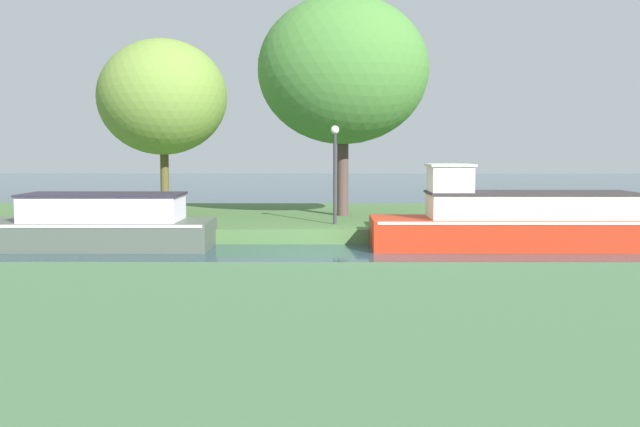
{
  "coord_description": "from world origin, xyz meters",
  "views": [
    {
      "loc": [
        -0.52,
        -18.89,
        2.59
      ],
      "look_at": [
        -0.65,
        1.2,
        0.9
      ],
      "focal_mm": 44.05,
      "sensor_mm": 36.0,
      "label": 1
    }
  ],
  "objects_px": {
    "slate_narrowboat": "(95,225)",
    "willow_tree_left": "(162,97)",
    "lamp_post": "(335,162)",
    "willow_tree_centre": "(343,70)",
    "red_barge": "(544,223)",
    "mooring_post_near": "(50,217)",
    "mooring_post_far": "(430,212)"
  },
  "relations": [
    {
      "from": "slate_narrowboat",
      "to": "willow_tree_left",
      "type": "relative_size",
      "value": 1.08
    },
    {
      "from": "willow_tree_centre",
      "to": "mooring_post_far",
      "type": "bearing_deg",
      "value": -57.58
    },
    {
      "from": "willow_tree_centre",
      "to": "mooring_post_far",
      "type": "distance_m",
      "value": 6.01
    },
    {
      "from": "willow_tree_centre",
      "to": "mooring_post_far",
      "type": "height_order",
      "value": "willow_tree_centre"
    },
    {
      "from": "willow_tree_centre",
      "to": "lamp_post",
      "type": "distance_m",
      "value": 3.87
    },
    {
      "from": "willow_tree_left",
      "to": "mooring_post_near",
      "type": "bearing_deg",
      "value": -116.37
    },
    {
      "from": "willow_tree_left",
      "to": "willow_tree_centre",
      "type": "bearing_deg",
      "value": -8.13
    },
    {
      "from": "willow_tree_left",
      "to": "lamp_post",
      "type": "relative_size",
      "value": 2.04
    },
    {
      "from": "red_barge",
      "to": "willow_tree_centre",
      "type": "height_order",
      "value": "willow_tree_centre"
    },
    {
      "from": "red_barge",
      "to": "mooring_post_near",
      "type": "xyz_separation_m",
      "value": [
        -13.18,
        1.3,
        0.02
      ]
    },
    {
      "from": "willow_tree_centre",
      "to": "lamp_post",
      "type": "xyz_separation_m",
      "value": [
        -0.29,
        -2.6,
        -2.85
      ]
    },
    {
      "from": "willow_tree_centre",
      "to": "red_barge",
      "type": "bearing_deg",
      "value": -44.34
    },
    {
      "from": "mooring_post_near",
      "to": "mooring_post_far",
      "type": "relative_size",
      "value": 0.64
    },
    {
      "from": "willow_tree_left",
      "to": "slate_narrowboat",
      "type": "bearing_deg",
      "value": -96.0
    },
    {
      "from": "red_barge",
      "to": "mooring_post_far",
      "type": "xyz_separation_m",
      "value": [
        -2.74,
        1.3,
        0.18
      ]
    },
    {
      "from": "slate_narrowboat",
      "to": "willow_tree_left",
      "type": "xyz_separation_m",
      "value": [
        0.61,
        5.78,
        3.64
      ]
    },
    {
      "from": "slate_narrowboat",
      "to": "mooring_post_near",
      "type": "relative_size",
      "value": 10.89
    },
    {
      "from": "red_barge",
      "to": "willow_tree_left",
      "type": "height_order",
      "value": "willow_tree_left"
    },
    {
      "from": "lamp_post",
      "to": "mooring_post_far",
      "type": "relative_size",
      "value": 3.17
    },
    {
      "from": "willow_tree_left",
      "to": "mooring_post_near",
      "type": "distance_m",
      "value": 6.13
    },
    {
      "from": "slate_narrowboat",
      "to": "lamp_post",
      "type": "bearing_deg",
      "value": 20.59
    },
    {
      "from": "lamp_post",
      "to": "slate_narrowboat",
      "type": "bearing_deg",
      "value": -159.41
    },
    {
      "from": "red_barge",
      "to": "slate_narrowboat",
      "type": "bearing_deg",
      "value": 180.0
    },
    {
      "from": "red_barge",
      "to": "willow_tree_centre",
      "type": "bearing_deg",
      "value": 135.66
    },
    {
      "from": "slate_narrowboat",
      "to": "willow_tree_centre",
      "type": "bearing_deg",
      "value": 37.15
    },
    {
      "from": "willow_tree_centre",
      "to": "mooring_post_near",
      "type": "bearing_deg",
      "value": -155.89
    },
    {
      "from": "slate_narrowboat",
      "to": "mooring_post_far",
      "type": "xyz_separation_m",
      "value": [
        8.82,
        1.3,
        0.25
      ]
    },
    {
      "from": "slate_narrowboat",
      "to": "lamp_post",
      "type": "height_order",
      "value": "lamp_post"
    },
    {
      "from": "slate_narrowboat",
      "to": "mooring_post_near",
      "type": "bearing_deg",
      "value": 141.2
    },
    {
      "from": "mooring_post_near",
      "to": "slate_narrowboat",
      "type": "bearing_deg",
      "value": -38.8
    },
    {
      "from": "lamp_post",
      "to": "mooring_post_far",
      "type": "distance_m",
      "value": 3.1
    },
    {
      "from": "slate_narrowboat",
      "to": "lamp_post",
      "type": "relative_size",
      "value": 2.21
    }
  ]
}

